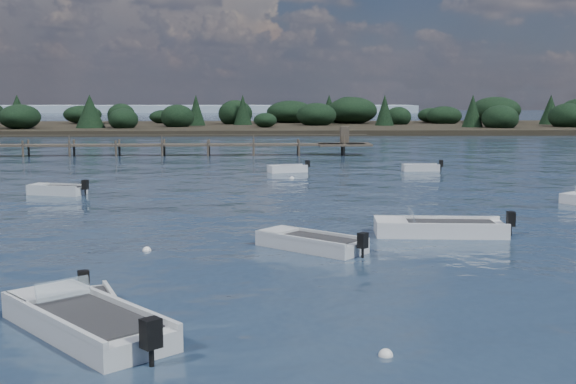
{
  "coord_description": "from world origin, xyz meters",
  "views": [
    {
      "loc": [
        -4.44,
        -20.44,
        5.6
      ],
      "look_at": [
        -2.91,
        14.0,
        1.0
      ],
      "focal_mm": 45.0,
      "sensor_mm": 36.0,
      "label": 1
    }
  ],
  "objects_px": {
    "dinghy_mid_grey": "(311,245)",
    "tender_far_white": "(288,170)",
    "dinghy_mid_white_a": "(439,231)",
    "dinghy_near_olive": "(86,326)",
    "tender_far_grey_b": "(421,169)",
    "dinghy_extra_a": "(93,310)",
    "jetty": "(72,145)",
    "tender_far_grey": "(57,192)"
  },
  "relations": [
    {
      "from": "dinghy_near_olive",
      "to": "dinghy_mid_white_a",
      "type": "height_order",
      "value": "dinghy_near_olive"
    },
    {
      "from": "tender_far_grey",
      "to": "dinghy_extra_a",
      "type": "bearing_deg",
      "value": -72.89
    },
    {
      "from": "dinghy_near_olive",
      "to": "jetty",
      "type": "bearing_deg",
      "value": 104.36
    },
    {
      "from": "dinghy_near_olive",
      "to": "tender_far_grey_b",
      "type": "height_order",
      "value": "dinghy_near_olive"
    },
    {
      "from": "dinghy_mid_white_a",
      "to": "dinghy_extra_a",
      "type": "height_order",
      "value": "dinghy_mid_white_a"
    },
    {
      "from": "tender_far_white",
      "to": "dinghy_extra_a",
      "type": "bearing_deg",
      "value": -100.64
    },
    {
      "from": "dinghy_mid_white_a",
      "to": "dinghy_extra_a",
      "type": "relative_size",
      "value": 1.68
    },
    {
      "from": "jetty",
      "to": "tender_far_white",
      "type": "bearing_deg",
      "value": -38.2
    },
    {
      "from": "tender_far_white",
      "to": "jetty",
      "type": "height_order",
      "value": "jetty"
    },
    {
      "from": "dinghy_mid_grey",
      "to": "dinghy_mid_white_a",
      "type": "bearing_deg",
      "value": 24.89
    },
    {
      "from": "dinghy_near_olive",
      "to": "dinghy_mid_white_a",
      "type": "xyz_separation_m",
      "value": [
        11.49,
        11.75,
        -0.01
      ]
    },
    {
      "from": "dinghy_mid_white_a",
      "to": "jetty",
      "type": "distance_m",
      "value": 46.97
    },
    {
      "from": "dinghy_extra_a",
      "to": "jetty",
      "type": "xyz_separation_m",
      "value": [
        -13.08,
        50.27,
        0.84
      ]
    },
    {
      "from": "dinghy_extra_a",
      "to": "jetty",
      "type": "distance_m",
      "value": 51.96
    },
    {
      "from": "dinghy_near_olive",
      "to": "tender_far_white",
      "type": "distance_m",
      "value": 36.79
    },
    {
      "from": "tender_far_white",
      "to": "tender_far_grey_b",
      "type": "relative_size",
      "value": 1.06
    },
    {
      "from": "dinghy_near_olive",
      "to": "dinghy_extra_a",
      "type": "bearing_deg",
      "value": 96.11
    },
    {
      "from": "tender_far_grey",
      "to": "dinghy_extra_a",
      "type": "distance_m",
      "value": 24.35
    },
    {
      "from": "dinghy_mid_white_a",
      "to": "tender_far_grey",
      "type": "bearing_deg",
      "value": 145.49
    },
    {
      "from": "dinghy_near_olive",
      "to": "dinghy_mid_grey",
      "type": "distance_m",
      "value": 11.05
    },
    {
      "from": "dinghy_near_olive",
      "to": "jetty",
      "type": "distance_m",
      "value": 53.36
    },
    {
      "from": "dinghy_extra_a",
      "to": "jetty",
      "type": "relative_size",
      "value": 0.05
    },
    {
      "from": "dinghy_extra_a",
      "to": "tender_far_grey_b",
      "type": "bearing_deg",
      "value": 64.83
    },
    {
      "from": "dinghy_mid_grey",
      "to": "dinghy_mid_white_a",
      "type": "height_order",
      "value": "dinghy_mid_white_a"
    },
    {
      "from": "dinghy_near_olive",
      "to": "tender_far_white",
      "type": "relative_size",
      "value": 1.64
    },
    {
      "from": "tender_far_grey",
      "to": "tender_far_white",
      "type": "relative_size",
      "value": 1.13
    },
    {
      "from": "dinghy_near_olive",
      "to": "jetty",
      "type": "xyz_separation_m",
      "value": [
        -13.23,
        51.68,
        0.8
      ]
    },
    {
      "from": "dinghy_mid_grey",
      "to": "tender_far_white",
      "type": "bearing_deg",
      "value": 89.31
    },
    {
      "from": "jetty",
      "to": "dinghy_extra_a",
      "type": "bearing_deg",
      "value": -75.41
    },
    {
      "from": "dinghy_mid_grey",
      "to": "dinghy_mid_white_a",
      "type": "relative_size",
      "value": 0.72
    },
    {
      "from": "dinghy_extra_a",
      "to": "tender_far_grey_b",
      "type": "distance_m",
      "value": 39.06
    },
    {
      "from": "dinghy_mid_grey",
      "to": "tender_far_white",
      "type": "xyz_separation_m",
      "value": [
        0.33,
        27.0,
        -0.0
      ]
    },
    {
      "from": "dinghy_mid_grey",
      "to": "tender_far_white",
      "type": "height_order",
      "value": "dinghy_mid_grey"
    },
    {
      "from": "tender_far_grey_b",
      "to": "tender_far_white",
      "type": "bearing_deg",
      "value": -177.01
    },
    {
      "from": "dinghy_extra_a",
      "to": "tender_far_white",
      "type": "relative_size",
      "value": 1.05
    },
    {
      "from": "dinghy_mid_white_a",
      "to": "tender_far_grey_b",
      "type": "height_order",
      "value": "dinghy_mid_white_a"
    },
    {
      "from": "tender_far_white",
      "to": "dinghy_mid_grey",
      "type": "bearing_deg",
      "value": -90.69
    },
    {
      "from": "dinghy_mid_white_a",
      "to": "tender_far_white",
      "type": "relative_size",
      "value": 1.77
    },
    {
      "from": "dinghy_mid_grey",
      "to": "jetty",
      "type": "height_order",
      "value": "jetty"
    },
    {
      "from": "dinghy_mid_grey",
      "to": "dinghy_near_olive",
      "type": "bearing_deg",
      "value": -123.31
    },
    {
      "from": "tender_far_white",
      "to": "jetty",
      "type": "relative_size",
      "value": 0.05
    },
    {
      "from": "dinghy_mid_grey",
      "to": "tender_far_grey_b",
      "type": "relative_size",
      "value": 1.36
    }
  ]
}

